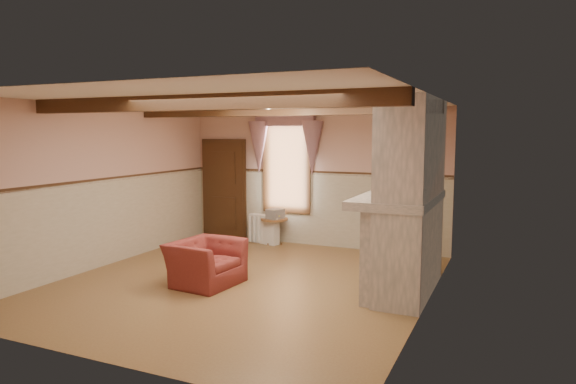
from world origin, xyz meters
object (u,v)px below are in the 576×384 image
at_px(armchair, 206,263).
at_px(bowl, 397,193).
at_px(side_table, 274,231).
at_px(oil_lamp, 404,183).
at_px(mantel_clock, 410,183).
at_px(radiator, 264,229).

distance_m(armchair, bowl, 3.06).
height_order(side_table, oil_lamp, oil_lamp).
bearing_deg(mantel_clock, side_table, 156.67).
bearing_deg(armchair, side_table, 10.49).
xyz_separation_m(mantel_clock, oil_lamp, (0.00, -0.45, 0.04)).
height_order(bowl, oil_lamp, oil_lamp).
bearing_deg(side_table, mantel_clock, -23.33).
height_order(radiator, bowl, bowl).
xyz_separation_m(armchair, mantel_clock, (2.74, 1.69, 1.18)).
distance_m(radiator, bowl, 4.10).
xyz_separation_m(radiator, oil_lamp, (3.24, -1.75, 1.26)).
height_order(armchair, side_table, armchair).
distance_m(radiator, oil_lamp, 3.89).
distance_m(radiator, mantel_clock, 3.70).
relative_size(armchair, bowl, 2.69).
bearing_deg(mantel_clock, bowl, -90.00).
distance_m(armchair, mantel_clock, 3.43).
height_order(armchair, bowl, bowl).
height_order(mantel_clock, oil_lamp, oil_lamp).
bearing_deg(radiator, bowl, -19.55).
xyz_separation_m(armchair, side_table, (-0.26, 2.98, -0.06)).
bearing_deg(side_table, oil_lamp, -30.19).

